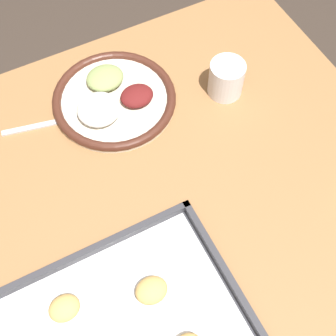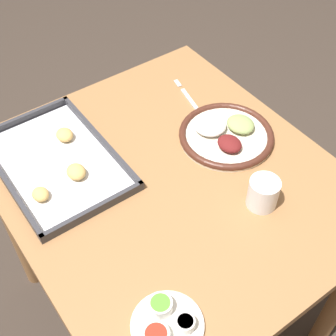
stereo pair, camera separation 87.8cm
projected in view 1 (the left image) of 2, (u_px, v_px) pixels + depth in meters
ground_plane at (170, 281)px, 1.59m from camera, size 8.00×8.00×0.00m
dining_table at (171, 202)px, 1.05m from camera, size 0.93×0.82×0.75m
dinner_plate at (113, 99)px, 1.01m from camera, size 0.27×0.27×0.04m
fork at (34, 127)px, 0.99m from camera, size 0.21×0.06×0.00m
baking_tray at (119, 323)px, 0.78m from camera, size 0.42×0.29×0.04m
drinking_cup at (226, 79)px, 1.01m from camera, size 0.08×0.08×0.08m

